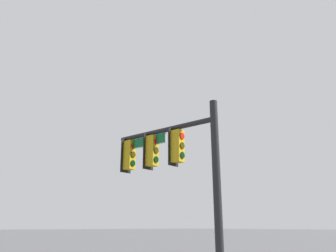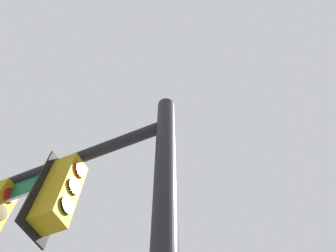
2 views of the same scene
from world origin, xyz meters
name	(u,v)px [view 1 (image 1 of 2)]	position (x,y,z in m)	size (l,w,h in m)	color
signal_pole_near	(173,160)	(-4.41, -7.84, 3.95)	(4.21, 1.20, 5.67)	black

